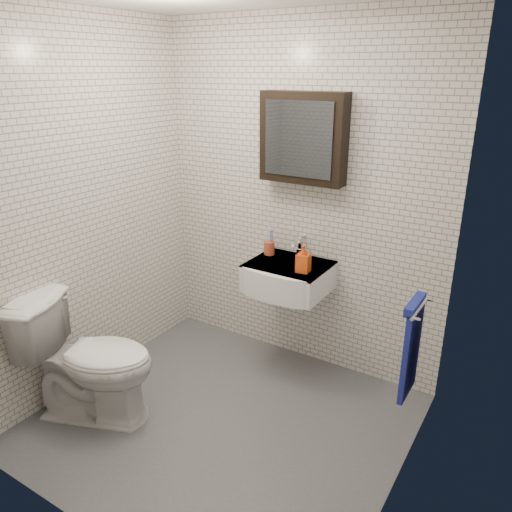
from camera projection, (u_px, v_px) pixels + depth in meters
name	position (u px, v px, depth m)	size (l,w,h in m)	color
ground	(222.00, 421.00, 3.22)	(2.20, 2.00, 0.01)	#4F5257
room_shell	(216.00, 201.00, 2.70)	(2.22, 2.02, 2.51)	silver
washbasin	(286.00, 278.00, 3.51)	(0.55, 0.50, 0.20)	white
faucet	(300.00, 248.00, 3.61)	(0.06, 0.20, 0.15)	silver
mirror_cabinet	(303.00, 138.00, 3.33)	(0.60, 0.15, 0.60)	black
towel_rail	(412.00, 345.00, 2.72)	(0.09, 0.30, 0.58)	silver
toothbrush_cup	(269.00, 247.00, 3.66)	(0.08, 0.08, 0.21)	#A64229
soap_bottle	(304.00, 258.00, 3.33)	(0.09, 0.09, 0.19)	#DD5A17
toilet	(90.00, 359.00, 3.15)	(0.47, 0.82, 0.83)	white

